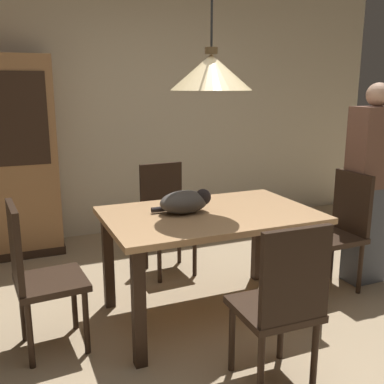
{
  "coord_description": "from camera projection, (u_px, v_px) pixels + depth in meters",
  "views": [
    {
      "loc": [
        -1.16,
        -2.11,
        1.58
      ],
      "look_at": [
        0.03,
        0.71,
        0.85
      ],
      "focal_mm": 41.99,
      "sensor_mm": 36.0,
      "label": 1
    }
  ],
  "objects": [
    {
      "name": "ground",
      "position": [
        233.0,
        355.0,
        2.7
      ],
      "size": [
        10.0,
        10.0,
        0.0
      ],
      "primitive_type": "plane",
      "color": "tan"
    },
    {
      "name": "back_wall",
      "position": [
        118.0,
        98.0,
        4.74
      ],
      "size": [
        6.4,
        0.1,
        2.9
      ],
      "primitive_type": "cube",
      "color": "beige",
      "rests_on": "ground"
    },
    {
      "name": "dining_table",
      "position": [
        210.0,
        227.0,
        3.04
      ],
      "size": [
        1.4,
        0.9,
        0.75
      ],
      "color": "tan",
      "rests_on": "ground"
    },
    {
      "name": "chair_right_side",
      "position": [
        340.0,
        226.0,
        3.5
      ],
      "size": [
        0.41,
        0.41,
        0.93
      ],
      "color": "black",
      "rests_on": "ground"
    },
    {
      "name": "chair_near_front",
      "position": [
        282.0,
        301.0,
        2.28
      ],
      "size": [
        0.41,
        0.41,
        0.93
      ],
      "color": "black",
      "rests_on": "ground"
    },
    {
      "name": "chair_left_side",
      "position": [
        36.0,
        272.0,
        2.64
      ],
      "size": [
        0.43,
        0.43,
        0.93
      ],
      "color": "black",
      "rests_on": "ground"
    },
    {
      "name": "chair_far_back",
      "position": [
        166.0,
        213.0,
        3.86
      ],
      "size": [
        0.42,
        0.42,
        0.93
      ],
      "color": "black",
      "rests_on": "ground"
    },
    {
      "name": "cat_sleeping",
      "position": [
        186.0,
        202.0,
        2.99
      ],
      "size": [
        0.39,
        0.24,
        0.16
      ],
      "color": "#4C4742",
      "rests_on": "dining_table"
    },
    {
      "name": "pendant_lamp",
      "position": [
        211.0,
        72.0,
        2.8
      ],
      "size": [
        0.52,
        0.52,
        1.3
      ],
      "color": "beige"
    },
    {
      "name": "person_standing",
      "position": [
        370.0,
        186.0,
        3.56
      ],
      "size": [
        0.36,
        0.22,
        1.6
      ],
      "color": "#4C515B",
      "rests_on": "ground"
    }
  ]
}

